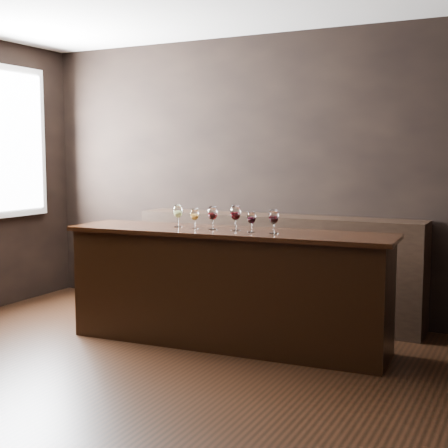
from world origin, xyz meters
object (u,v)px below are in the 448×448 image
at_px(back_bar_shelf, 275,268).
at_px(glass_amber, 195,215).
at_px(glass_red_a, 213,214).
at_px(bar_counter, 227,290).
at_px(glass_red_d, 274,217).
at_px(glass_red_b, 235,213).
at_px(glass_white, 178,212).
at_px(glass_red_c, 251,218).

relative_size(back_bar_shelf, glass_amber, 16.65).
bearing_deg(glass_red_a, back_bar_shelf, 79.11).
bearing_deg(glass_amber, bar_counter, 1.31).
xyz_separation_m(glass_amber, glass_red_d, (0.74, -0.02, 0.02)).
xyz_separation_m(back_bar_shelf, glass_amber, (-0.36, -0.95, 0.58)).
height_order(bar_counter, back_bar_shelf, back_bar_shelf).
distance_m(glass_amber, glass_red_a, 0.18).
height_order(glass_red_b, glass_red_d, glass_red_b).
bearing_deg(glass_amber, back_bar_shelf, 69.19).
bearing_deg(glass_red_a, glass_white, 175.06).
bearing_deg(back_bar_shelf, bar_counter, -93.11).
relative_size(back_bar_shelf, glass_red_d, 14.62).
bearing_deg(glass_amber, glass_red_c, -2.79).
relative_size(glass_amber, glass_red_c, 0.99).
relative_size(glass_red_a, glass_red_d, 1.02).
bearing_deg(glass_red_d, glass_red_a, 178.21).
height_order(glass_amber, glass_red_d, glass_red_d).
bearing_deg(glass_red_d, glass_amber, 178.24).
bearing_deg(glass_white, glass_amber, -8.11).
height_order(bar_counter, glass_white, glass_white).
relative_size(back_bar_shelf, glass_red_b, 13.39).
bearing_deg(glass_amber, glass_red_b, 3.62).
xyz_separation_m(glass_amber, glass_red_b, (0.38, 0.02, 0.03)).
distance_m(bar_counter, glass_red_a, 0.66).
relative_size(glass_white, glass_red_d, 1.01).
bearing_deg(glass_red_a, glass_red_d, -1.79).
xyz_separation_m(bar_counter, glass_white, (-0.49, 0.02, 0.64)).
relative_size(glass_white, glass_amber, 1.15).
bearing_deg(glass_red_b, bar_counter, -165.96).
bearing_deg(bar_counter, glass_amber, 177.49).
distance_m(glass_white, glass_red_b, 0.56).
height_order(glass_white, glass_amber, glass_white).
relative_size(bar_counter, glass_red_c, 15.55).
height_order(glass_red_b, glass_red_c, glass_red_b).
bearing_deg(glass_red_c, bar_counter, 171.86).
distance_m(glass_red_a, glass_red_c, 0.37).
xyz_separation_m(glass_red_a, glass_red_c, (0.37, -0.02, -0.02)).
xyz_separation_m(bar_counter, glass_red_b, (0.07, 0.02, 0.65)).
xyz_separation_m(glass_red_c, glass_red_d, (0.19, 0.00, 0.01)).
height_order(bar_counter, glass_red_d, glass_red_d).
bearing_deg(glass_red_c, glass_white, 175.87).
bearing_deg(glass_red_c, glass_red_b, 163.32).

